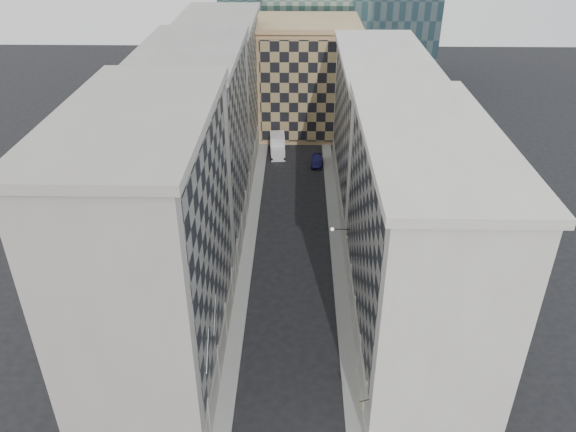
# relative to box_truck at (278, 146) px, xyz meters

# --- Properties ---
(sidewalk_west) EXTENTS (1.50, 100.00, 0.15)m
(sidewalk_west) POSITION_rel_box_truck_xyz_m (-2.51, -27.23, -1.26)
(sidewalk_west) COLOR gray
(sidewalk_west) RESTS_ON ground
(sidewalk_east) EXTENTS (1.50, 100.00, 0.15)m
(sidewalk_east) POSITION_rel_box_truck_xyz_m (7.99, -27.23, -1.26)
(sidewalk_east) COLOR gray
(sidewalk_east) RESTS_ON ground
(bldg_left_a) EXTENTS (10.80, 22.80, 23.70)m
(bldg_left_a) POSITION_rel_box_truck_xyz_m (-8.14, -46.23, 10.49)
(bldg_left_a) COLOR #A09990
(bldg_left_a) RESTS_ON ground
(bldg_left_b) EXTENTS (10.80, 22.80, 22.70)m
(bldg_left_b) POSITION_rel_box_truck_xyz_m (-8.14, -24.23, 9.99)
(bldg_left_b) COLOR gray
(bldg_left_b) RESTS_ON ground
(bldg_left_c) EXTENTS (10.80, 22.80, 21.70)m
(bldg_left_c) POSITION_rel_box_truck_xyz_m (-8.14, -2.23, 9.49)
(bldg_left_c) COLOR #A09990
(bldg_left_c) RESTS_ON ground
(bldg_right_a) EXTENTS (10.80, 26.80, 20.70)m
(bldg_right_a) POSITION_rel_box_truck_xyz_m (13.62, -42.23, 8.99)
(bldg_right_a) COLOR beige
(bldg_right_a) RESTS_ON ground
(bldg_right_b) EXTENTS (10.80, 28.80, 19.70)m
(bldg_right_b) POSITION_rel_box_truck_xyz_m (13.63, -15.23, 8.51)
(bldg_right_b) COLOR beige
(bldg_right_b) RESTS_ON ground
(tan_block) EXTENTS (16.80, 14.80, 18.80)m
(tan_block) POSITION_rel_box_truck_xyz_m (4.74, 10.66, 8.10)
(tan_block) COLOR tan
(tan_block) RESTS_ON ground
(flagpoles_left) EXTENTS (0.10, 6.33, 2.33)m
(flagpoles_left) POSITION_rel_box_truck_xyz_m (-3.16, -51.23, 6.66)
(flagpoles_left) COLOR gray
(flagpoles_left) RESTS_ON ground
(bracket_lamp) EXTENTS (1.98, 0.36, 0.36)m
(bracket_lamp) POSITION_rel_box_truck_xyz_m (7.12, -33.23, 4.86)
(bracket_lamp) COLOR black
(bracket_lamp) RESTS_ON ground
(box_truck) EXTENTS (2.64, 5.73, 3.07)m
(box_truck) POSITION_rel_box_truck_xyz_m (0.00, 0.00, 0.00)
(box_truck) COLOR white
(box_truck) RESTS_ON ground
(dark_car) EXTENTS (1.86, 4.57, 1.47)m
(dark_car) POSITION_rel_box_truck_xyz_m (6.24, -3.94, -0.60)
(dark_car) COLOR #10113C
(dark_car) RESTS_ON ground
(shop_sign) EXTENTS (0.79, 0.69, 0.79)m
(shop_sign) POSITION_rel_box_truck_xyz_m (8.16, -54.23, 2.50)
(shop_sign) COLOR black
(shop_sign) RESTS_ON ground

